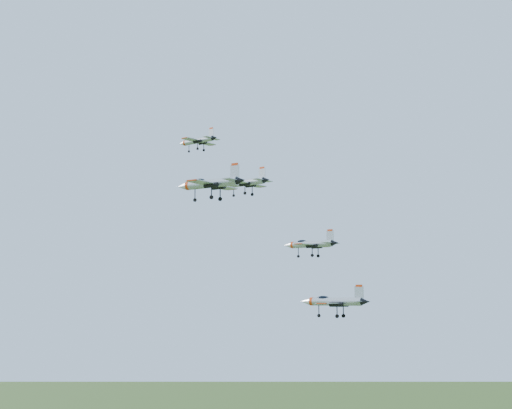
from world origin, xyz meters
The scene contains 5 objects.
jet_lead centered at (-27.68, 10.95, 151.81)m, with size 10.86×8.92×2.91m.
jet_left_high centered at (-7.19, 1.70, 139.55)m, with size 11.56×9.49×3.10m.
jet_right_high centered at (2.81, -18.81, 135.86)m, with size 12.62×10.49×3.37m.
jet_left_low centered at (6.31, 3.03, 127.75)m, with size 10.90×8.98×2.92m.
jet_right_low centered at (18.69, -9.41, 118.15)m, with size 11.22×9.30×3.00m.
Camera 1 is at (74.34, -98.10, 118.86)m, focal length 50.00 mm.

